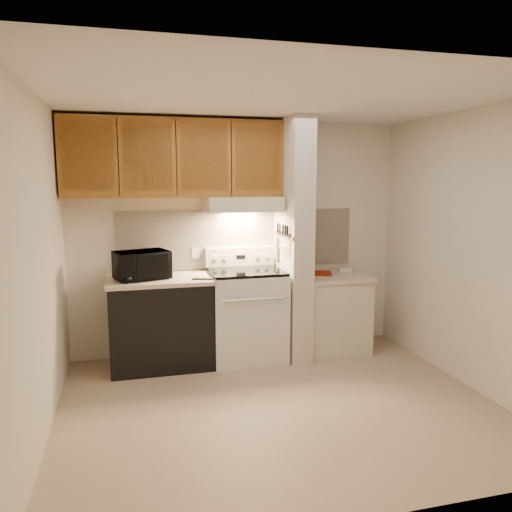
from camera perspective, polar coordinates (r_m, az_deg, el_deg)
name	(u,v)px	position (r m, az deg, el deg)	size (l,w,h in m)	color
floor	(278,404)	(4.39, 2.57, -16.59)	(3.60, 3.60, 0.00)	tan
ceiling	(281,97)	(4.02, 2.82, 17.66)	(3.60, 3.60, 0.00)	white
wall_back	(239,237)	(5.45, -2.00, 2.13)	(3.60, 0.02, 2.50)	beige
wall_left	(39,268)	(3.89, -23.56, -1.27)	(0.02, 3.00, 2.50)	beige
wall_right	(471,250)	(4.86, 23.40, 0.61)	(0.02, 3.00, 2.50)	beige
backsplash	(239,239)	(5.44, -1.97, 1.96)	(2.60, 0.02, 0.63)	#FFE9D0
range_body	(246,316)	(5.27, -1.13, -6.84)	(0.76, 0.65, 0.92)	silver
oven_window	(254,320)	(4.97, -0.27, -7.35)	(0.50, 0.01, 0.30)	black
oven_handle	(255,299)	(4.88, -0.16, -4.98)	(0.02, 0.02, 0.65)	silver
cooktop	(246,271)	(5.17, -1.14, -1.76)	(0.74, 0.64, 0.03)	black
range_backguard	(240,256)	(5.42, -1.85, -0.04)	(0.76, 0.08, 0.20)	silver
range_display	(241,257)	(5.38, -1.75, -0.10)	(0.10, 0.01, 0.04)	black
range_knob_left_outer	(215,258)	(5.32, -4.68, -0.22)	(0.05, 0.05, 0.02)	silver
range_knob_left_inner	(224,258)	(5.34, -3.62, -0.18)	(0.05, 0.05, 0.02)	silver
range_knob_right_inner	(257,256)	(5.42, 0.11, -0.03)	(0.05, 0.05, 0.02)	silver
range_knob_right_outer	(266,256)	(5.45, 1.13, 0.01)	(0.05, 0.05, 0.02)	silver
dishwasher_front	(161,324)	(5.17, -10.77, -7.62)	(1.00, 0.63, 0.87)	black
left_countertop	(160,280)	(5.06, -10.92, -2.67)	(1.04, 0.67, 0.04)	beige
spoon_rest	(203,279)	(4.90, -6.09, -2.61)	(0.21, 0.07, 0.01)	black
teal_jar	(149,269)	(5.26, -12.12, -1.51)	(0.09, 0.09, 0.10)	#1A565A
outlet	(195,253)	(5.36, -6.94, 0.35)	(0.08, 0.01, 0.12)	beige
microwave	(142,265)	(5.00, -12.93, -1.01)	(0.50, 0.34, 0.28)	black
partition_pillar	(293,240)	(5.26, 4.28, 1.87)	(0.22, 0.70, 2.50)	beige
pillar_trim	(283,235)	(5.21, 3.08, 2.38)	(0.01, 0.70, 0.04)	#985E22
knife_strip	(284,234)	(5.16, 3.18, 2.54)	(0.02, 0.42, 0.04)	black
knife_blade_a	(287,245)	(5.02, 3.60, 1.21)	(0.01, 0.04, 0.16)	silver
knife_handle_a	(287,231)	(5.00, 3.62, 2.91)	(0.02, 0.02, 0.10)	black
knife_blade_b	(285,246)	(5.09, 3.35, 1.20)	(0.01, 0.04, 0.18)	silver
knife_handle_b	(285,230)	(5.07, 3.37, 2.99)	(0.02, 0.02, 0.10)	black
knife_blade_c	(283,246)	(5.17, 3.06, 1.20)	(0.01, 0.04, 0.20)	silver
knife_handle_c	(283,229)	(5.14, 3.11, 3.07)	(0.02, 0.02, 0.10)	black
knife_blade_d	(280,243)	(5.25, 2.77, 1.54)	(0.01, 0.04, 0.16)	silver
knife_handle_d	(280,228)	(5.24, 2.75, 3.18)	(0.02, 0.02, 0.10)	black
knife_blade_e	(278,242)	(5.34, 2.48, 1.55)	(0.01, 0.04, 0.18)	silver
knife_handle_e	(278,228)	(5.32, 2.49, 3.26)	(0.02, 0.02, 0.10)	black
oven_mitt	(276,248)	(5.39, 2.35, 0.91)	(0.03, 0.10, 0.24)	slate
right_cab_base	(332,315)	(5.58, 8.68, -6.65)	(0.70, 0.60, 0.81)	beige
right_countertop	(333,277)	(5.49, 8.78, -2.36)	(0.74, 0.64, 0.04)	beige
red_folder	(322,273)	(5.54, 7.50, -1.97)	(0.21, 0.29, 0.01)	#961D08
white_box	(345,270)	(5.73, 10.10, -1.54)	(0.14, 0.09, 0.04)	white
range_hood	(243,204)	(5.21, -1.49, 5.97)	(0.78, 0.44, 0.15)	beige
hood_lip	(248,209)	(5.01, -0.94, 5.34)	(0.78, 0.04, 0.06)	beige
upper_cabinets	(175,158)	(5.14, -9.28, 10.95)	(2.18, 0.33, 0.77)	#985E22
cab_door_a	(88,157)	(4.97, -18.69, 10.69)	(0.46, 0.01, 0.63)	#985E22
cab_gap_a	(118,157)	(4.96, -15.49, 10.84)	(0.01, 0.01, 0.73)	black
cab_door_b	(148,157)	(4.96, -12.29, 10.95)	(0.46, 0.01, 0.63)	#985E22
cab_gap_b	(176,158)	(4.98, -9.10, 11.03)	(0.01, 0.01, 0.73)	black
cab_door_c	(204,158)	(5.01, -5.94, 11.07)	(0.46, 0.01, 0.63)	#985E22
cab_gap_c	(231,158)	(5.06, -2.83, 11.09)	(0.01, 0.01, 0.73)	black
cab_door_d	(258,159)	(5.13, 0.21, 11.07)	(0.46, 0.01, 0.63)	#985E22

